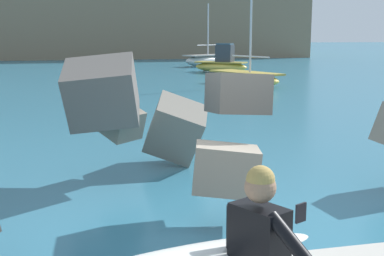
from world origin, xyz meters
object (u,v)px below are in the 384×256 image
boat_near_left (205,60)px  mooring_buoy_middle (205,68)px  boat_near_right (222,64)px  boat_near_centre (245,77)px

boat_near_left → mooring_buoy_middle: boat_near_left is taller
boat_near_right → boat_near_left: bearing=84.7°
boat_near_left → boat_near_centre: 18.65m
boat_near_right → mooring_buoy_middle: bearing=116.7°
mooring_buoy_middle → boat_near_right: bearing=-63.3°
boat_near_right → boat_near_centre: bearing=-99.2°
boat_near_right → mooring_buoy_middle: size_ratio=9.79×
boat_near_left → boat_near_right: boat_near_left is taller
boat_near_centre → mooring_buoy_middle: size_ratio=15.01×
boat_near_left → boat_near_right: 7.88m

